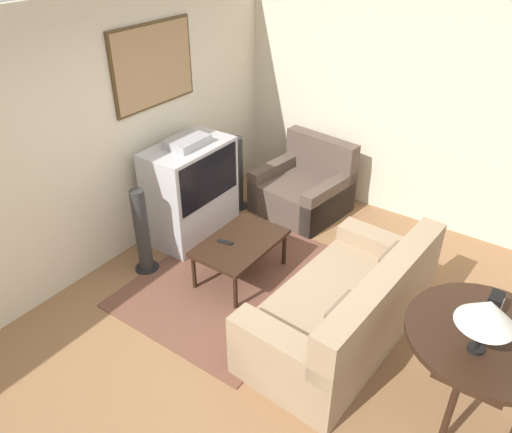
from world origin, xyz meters
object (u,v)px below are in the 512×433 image
(table_lamp, at_px, (488,313))
(speaker_tower_right, at_px, (237,175))
(couch, at_px, (346,311))
(coffee_table, at_px, (240,245))
(tv, at_px, (191,191))
(armchair, at_px, (304,189))
(speaker_tower_left, at_px, (142,234))
(console_table, at_px, (487,342))
(mantel_clock, at_px, (494,306))

(table_lamp, xyz_separation_m, speaker_tower_right, (1.66, 3.26, -0.69))
(couch, height_order, coffee_table, couch)
(tv, relative_size, armchair, 1.11)
(tv, distance_m, speaker_tower_right, 0.82)
(armchair, bearing_deg, couch, -42.83)
(coffee_table, xyz_separation_m, speaker_tower_left, (-0.49, 0.89, 0.06))
(couch, relative_size, console_table, 1.75)
(mantel_clock, bearing_deg, coffee_table, 86.78)
(couch, distance_m, speaker_tower_right, 2.54)
(console_table, bearing_deg, armchair, 53.60)
(speaker_tower_left, relative_size, speaker_tower_right, 1.00)
(couch, relative_size, speaker_tower_right, 2.05)
(table_lamp, bearing_deg, speaker_tower_left, 89.19)
(console_table, xyz_separation_m, table_lamp, (-0.20, 0.04, 0.40))
(armchair, distance_m, coffee_table, 1.57)
(tv, xyz_separation_m, console_table, (-0.66, -3.34, 0.17))
(tv, distance_m, speaker_tower_left, 0.82)
(speaker_tower_left, bearing_deg, table_lamp, -90.81)
(couch, distance_m, coffee_table, 1.30)
(tv, relative_size, console_table, 1.09)
(tv, height_order, armchair, tv)
(armchair, xyz_separation_m, speaker_tower_right, (-0.43, 0.73, 0.17))
(coffee_table, relative_size, console_table, 0.85)
(tv, height_order, couch, tv)
(couch, bearing_deg, mantel_clock, 95.29)
(coffee_table, bearing_deg, speaker_tower_left, 118.57)
(table_lamp, xyz_separation_m, speaker_tower_left, (0.05, 3.26, -0.69))
(console_table, bearing_deg, couch, 81.63)
(couch, bearing_deg, armchair, -136.83)
(couch, xyz_separation_m, coffee_table, (0.17, 1.28, 0.08))
(armchair, bearing_deg, speaker_tower_left, -102.27)
(table_lamp, bearing_deg, armchair, 50.45)
(coffee_table, relative_size, mantel_clock, 5.03)
(armchair, distance_m, console_table, 3.23)
(mantel_clock, relative_size, speaker_tower_right, 0.20)
(tv, xyz_separation_m, coffee_table, (-0.32, -0.93, -0.18))
(couch, xyz_separation_m, table_lamp, (-0.36, -1.09, 0.83))
(coffee_table, distance_m, table_lamp, 2.54)
(tv, distance_m, coffee_table, 1.00)
(mantel_clock, bearing_deg, couch, 92.04)
(tv, xyz_separation_m, table_lamp, (-0.85, -3.30, 0.56))
(tv, bearing_deg, speaker_tower_left, -177.21)
(couch, height_order, speaker_tower_right, speaker_tower_right)
(couch, distance_m, console_table, 1.22)
(tv, bearing_deg, mantel_clock, -97.83)
(coffee_table, height_order, speaker_tower_right, speaker_tower_right)
(console_table, relative_size, speaker_tower_right, 1.17)
(armchair, relative_size, console_table, 0.99)
(couch, bearing_deg, speaker_tower_right, -117.62)
(couch, xyz_separation_m, console_table, (-0.17, -1.13, 0.43))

